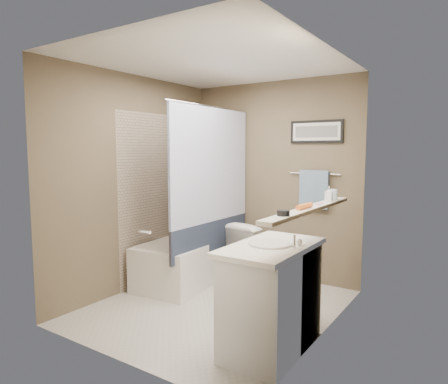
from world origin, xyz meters
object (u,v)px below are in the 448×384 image
Objects in this scene: vanity at (272,300)px; hair_brush_front at (304,206)px; toilet at (260,253)px; candle_bowl_near at (283,213)px; bathtub at (191,259)px; glass_jar at (333,195)px; soap_bottle at (329,194)px.

hair_brush_front is at bearing 42.00° from vanity.
candle_bowl_near reaches higher than toilet.
candle_bowl_near is at bearing -40.13° from bathtub.
glass_jar is at bearing -10.77° from bathtub.
bathtub is 11.12× the size of soap_bottle.
candle_bowl_near is 1.06m from glass_jar.
glass_jar reaches higher than vanity.
toilet is 3.40× the size of hair_brush_front.
vanity reaches higher than bathtub.
vanity is at bearing -136.22° from hair_brush_front.
glass_jar is (0.00, 0.67, 0.03)m from hair_brush_front.
toilet is 1.39m from soap_bottle.
bathtub is 1.89m from vanity.
candle_bowl_near is (0.99, -1.50, 0.76)m from toilet.
toilet is 8.31× the size of candle_bowl_near.
candle_bowl_near is (0.19, -0.21, 0.73)m from vanity.
vanity is at bearing -102.25° from glass_jar.
soap_bottle reaches higher than glass_jar.
soap_bottle is (0.19, 0.74, 0.78)m from vanity.
soap_bottle reaches higher than toilet.
soap_bottle is at bearing 163.45° from toilet.
toilet is 7.48× the size of glass_jar.
toilet is at bearing 156.04° from glass_jar.
vanity is at bearing 134.46° from toilet.
candle_bowl_near is at bearing -90.00° from hair_brush_front.
toilet is 1.67m from hair_brush_front.
soap_bottle is (0.00, -0.11, 0.02)m from glass_jar.
glass_jar reaches higher than toilet.
soap_bottle is at bearing 90.00° from hair_brush_front.
glass_jar is at bearing 90.00° from hair_brush_front.
glass_jar is 0.74× the size of soap_bottle.
hair_brush_front is (0.99, -1.11, 0.76)m from toilet.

